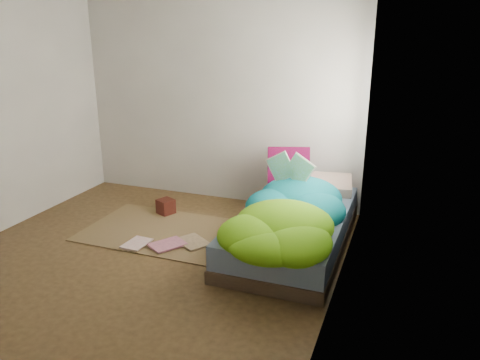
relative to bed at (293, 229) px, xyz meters
name	(u,v)px	position (x,y,z in m)	size (l,w,h in m)	color
ground	(147,256)	(-1.22, -0.72, -0.17)	(3.50, 3.50, 0.00)	#3E2D18
room_walls	(137,81)	(-1.21, -0.71, 1.46)	(3.54, 3.54, 2.62)	#B7B3AD
bed	(293,229)	(0.00, 0.00, 0.00)	(1.00, 2.00, 0.34)	#3E2F21
duvet	(288,204)	(0.00, -0.22, 0.34)	(0.96, 1.84, 0.34)	#085E7A
rug	(162,231)	(-1.37, -0.17, -0.16)	(1.60, 1.10, 0.01)	brown
pillow_floral	(322,185)	(0.13, 0.72, 0.24)	(0.63, 0.39, 0.14)	beige
pillow_magenta	(288,168)	(-0.25, 0.73, 0.40)	(0.46, 0.14, 0.46)	#4B0527
open_book	(290,159)	(-0.12, 0.25, 0.64)	(0.41, 0.09, 0.25)	green
wooden_box	(166,206)	(-1.57, 0.28, -0.07)	(0.17, 0.17, 0.17)	#38170C
floor_book_a	(128,242)	(-1.54, -0.56, -0.15)	(0.21, 0.29, 0.02)	silver
floor_book_b	(162,241)	(-1.23, -0.42, -0.14)	(0.24, 0.33, 0.03)	pink
floor_book_c	(182,245)	(-1.00, -0.44, -0.14)	(0.24, 0.33, 0.03)	tan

